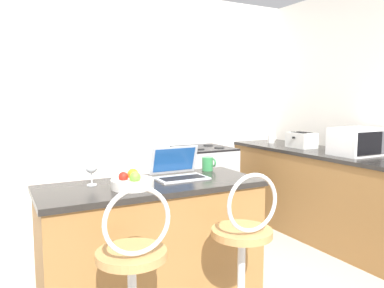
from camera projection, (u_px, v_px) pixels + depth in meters
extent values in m
cube|color=silver|center=(128.00, 112.00, 4.06)|extent=(12.00, 0.06, 2.60)
cube|color=olive|center=(153.00, 254.00, 2.42)|extent=(1.37, 0.55, 0.87)
cube|color=black|center=(152.00, 186.00, 2.37)|extent=(1.40, 0.58, 0.03)
cube|color=olive|center=(350.00, 203.00, 3.62)|extent=(0.65, 2.99, 0.87)
cube|color=black|center=(352.00, 157.00, 3.57)|extent=(0.68, 3.02, 0.03)
cylinder|color=#B7844C|center=(131.00, 254.00, 1.78)|extent=(0.34, 0.34, 0.04)
torus|color=silver|center=(137.00, 221.00, 1.67)|extent=(0.32, 0.02, 0.32)
cylinder|color=#B7844C|center=(242.00, 232.00, 2.07)|extent=(0.34, 0.34, 0.04)
torus|color=silver|center=(253.00, 203.00, 1.97)|extent=(0.32, 0.02, 0.32)
cube|color=#B7BABF|center=(181.00, 178.00, 2.49)|extent=(0.34, 0.21, 0.01)
cube|color=black|center=(182.00, 178.00, 2.48)|extent=(0.29, 0.12, 0.00)
cube|color=#B7BABF|center=(174.00, 160.00, 2.58)|extent=(0.34, 0.07, 0.19)
cube|color=#19478C|center=(174.00, 160.00, 2.57)|extent=(0.30, 0.05, 0.16)
cube|color=white|center=(357.00, 141.00, 3.56)|extent=(0.46, 0.34, 0.26)
cube|color=black|center=(370.00, 143.00, 3.39)|extent=(0.32, 0.01, 0.21)
cube|color=silver|center=(301.00, 140.00, 4.13)|extent=(0.21, 0.29, 0.17)
cube|color=black|center=(299.00, 133.00, 4.10)|extent=(0.05, 0.20, 0.00)
cube|color=black|center=(305.00, 132.00, 4.14)|extent=(0.05, 0.20, 0.00)
cube|color=black|center=(294.00, 138.00, 4.07)|extent=(0.02, 0.02, 0.02)
cube|color=#9EA3A8|center=(204.00, 188.00, 4.21)|extent=(0.56, 0.60, 0.89)
cube|color=black|center=(218.00, 197.00, 3.94)|extent=(0.48, 0.01, 0.40)
cube|color=black|center=(204.00, 148.00, 4.15)|extent=(0.56, 0.60, 0.02)
cylinder|color=black|center=(199.00, 149.00, 3.99)|extent=(0.11, 0.11, 0.01)
cylinder|color=black|center=(219.00, 148.00, 4.10)|extent=(0.11, 0.11, 0.01)
cylinder|color=black|center=(189.00, 146.00, 4.20)|extent=(0.11, 0.11, 0.01)
cylinder|color=black|center=(208.00, 145.00, 4.31)|extent=(0.11, 0.11, 0.01)
cylinder|color=#338447|center=(207.00, 164.00, 2.78)|extent=(0.08, 0.08, 0.10)
torus|color=#338447|center=(213.00, 163.00, 2.81)|extent=(0.01, 0.06, 0.06)
cylinder|color=silver|center=(92.00, 185.00, 2.31)|extent=(0.06, 0.06, 0.00)
cylinder|color=silver|center=(92.00, 178.00, 2.30)|extent=(0.01, 0.01, 0.08)
sphere|color=silver|center=(91.00, 167.00, 2.29)|extent=(0.08, 0.08, 0.08)
cylinder|color=silver|center=(133.00, 184.00, 2.23)|extent=(0.26, 0.26, 0.05)
sphere|color=red|center=(123.00, 177.00, 2.21)|extent=(0.06, 0.06, 0.06)
sphere|color=orange|center=(133.00, 174.00, 2.27)|extent=(0.07, 0.07, 0.07)
sphere|color=#66B233|center=(135.00, 177.00, 2.18)|extent=(0.07, 0.07, 0.07)
cylinder|color=white|center=(271.00, 139.00, 4.58)|extent=(0.08, 0.08, 0.10)
torus|color=white|center=(274.00, 138.00, 4.60)|extent=(0.01, 0.06, 0.06)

